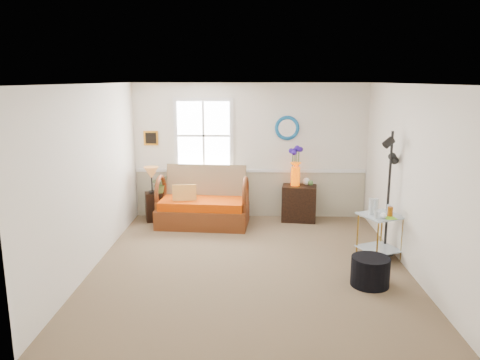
{
  "coord_description": "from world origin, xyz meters",
  "views": [
    {
      "loc": [
        0.0,
        -6.46,
        2.66
      ],
      "look_at": [
        -0.15,
        0.4,
        1.18
      ],
      "focal_mm": 35.0,
      "sensor_mm": 36.0,
      "label": 1
    }
  ],
  "objects_px": {
    "cabinet": "(299,203)",
    "side_table": "(379,237)",
    "floor_lamp": "(388,194)",
    "ottoman": "(370,271)",
    "loveseat": "(203,197)",
    "lamp_stand": "(154,207)"
  },
  "relations": [
    {
      "from": "floor_lamp",
      "to": "cabinet",
      "type": "bearing_deg",
      "value": 104.65
    },
    {
      "from": "loveseat",
      "to": "cabinet",
      "type": "relative_size",
      "value": 2.4
    },
    {
      "from": "floor_lamp",
      "to": "ottoman",
      "type": "relative_size",
      "value": 3.81
    },
    {
      "from": "side_table",
      "to": "cabinet",
      "type": "bearing_deg",
      "value": 117.91
    },
    {
      "from": "loveseat",
      "to": "floor_lamp",
      "type": "relative_size",
      "value": 0.86
    },
    {
      "from": "lamp_stand",
      "to": "loveseat",
      "type": "bearing_deg",
      "value": -14.37
    },
    {
      "from": "cabinet",
      "to": "ottoman",
      "type": "height_order",
      "value": "cabinet"
    },
    {
      "from": "loveseat",
      "to": "ottoman",
      "type": "height_order",
      "value": "loveseat"
    },
    {
      "from": "side_table",
      "to": "lamp_stand",
      "type": "bearing_deg",
      "value": 153.89
    },
    {
      "from": "floor_lamp",
      "to": "ottoman",
      "type": "distance_m",
      "value": 1.48
    },
    {
      "from": "loveseat",
      "to": "floor_lamp",
      "type": "bearing_deg",
      "value": -20.81
    },
    {
      "from": "ottoman",
      "to": "loveseat",
      "type": "bearing_deg",
      "value": 133.7
    },
    {
      "from": "loveseat",
      "to": "lamp_stand",
      "type": "xyz_separation_m",
      "value": [
        -0.97,
        0.25,
        -0.26
      ]
    },
    {
      "from": "side_table",
      "to": "ottoman",
      "type": "relative_size",
      "value": 1.36
    },
    {
      "from": "cabinet",
      "to": "side_table",
      "type": "relative_size",
      "value": 1.0
    },
    {
      "from": "cabinet",
      "to": "side_table",
      "type": "bearing_deg",
      "value": -54.34
    },
    {
      "from": "lamp_stand",
      "to": "floor_lamp",
      "type": "bearing_deg",
      "value": -22.84
    },
    {
      "from": "side_table",
      "to": "ottoman",
      "type": "xyz_separation_m",
      "value": [
        -0.37,
        -0.96,
        -0.15
      ]
    },
    {
      "from": "side_table",
      "to": "ottoman",
      "type": "bearing_deg",
      "value": -111.02
    },
    {
      "from": "floor_lamp",
      "to": "ottoman",
      "type": "bearing_deg",
      "value": -133.63
    },
    {
      "from": "floor_lamp",
      "to": "ottoman",
      "type": "xyz_separation_m",
      "value": [
        -0.52,
        -1.16,
        -0.76
      ]
    },
    {
      "from": "loveseat",
      "to": "ottoman",
      "type": "distance_m",
      "value": 3.57
    }
  ]
}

